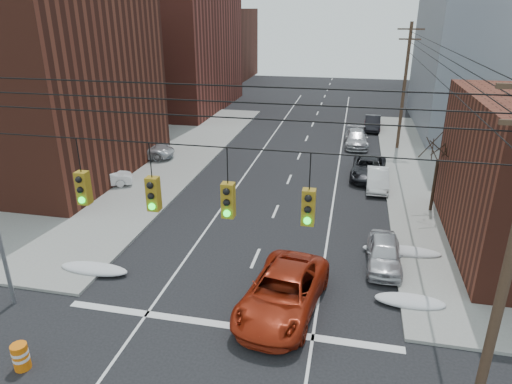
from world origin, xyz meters
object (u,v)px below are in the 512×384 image
at_px(parked_car_e, 372,123).
at_px(lot_car_b, 142,149).
at_px(red_pickup, 283,293).
at_px(construction_barrel, 21,356).
at_px(lot_car_a, 105,177).
at_px(parked_car_f, 372,123).
at_px(parked_car_d, 356,138).
at_px(parked_car_b, 377,179).
at_px(lot_car_c, 76,154).
at_px(parked_car_c, 368,168).
at_px(lot_car_d, 96,140).
at_px(parked_car_a, 384,253).

height_order(parked_car_e, lot_car_b, lot_car_b).
xyz_separation_m(red_pickup, construction_barrel, (-8.55, -5.33, -0.35)).
bearing_deg(lot_car_a, construction_barrel, 176.23).
bearing_deg(parked_car_f, parked_car_d, -101.82).
bearing_deg(parked_car_b, construction_barrel, -121.44).
xyz_separation_m(red_pickup, parked_car_e, (4.35, 33.21, -0.17)).
relative_size(parked_car_b, lot_car_c, 1.00).
bearing_deg(parked_car_e, construction_barrel, -107.90).
distance_m(parked_car_d, construction_barrel, 33.54).
relative_size(parked_car_e, lot_car_b, 0.77).
bearing_deg(lot_car_a, lot_car_b, -21.85).
distance_m(parked_car_c, parked_car_d, 8.62).
xyz_separation_m(red_pickup, lot_car_a, (-14.73, 11.53, -0.10)).
bearing_deg(lot_car_d, construction_barrel, -140.61).
xyz_separation_m(parked_car_d, lot_car_d, (-23.20, -5.97, 0.15)).
bearing_deg(parked_car_e, parked_car_b, -89.39).
xyz_separation_m(parked_car_e, construction_barrel, (-12.90, -38.54, -0.18)).
distance_m(parked_car_b, lot_car_d, 25.26).
bearing_deg(lot_car_c, lot_car_d, 24.19).
height_order(red_pickup, lot_car_d, red_pickup).
xyz_separation_m(lot_car_d, construction_barrel, (11.90, -25.60, -0.36)).
relative_size(parked_car_e, lot_car_c, 0.97).
bearing_deg(parked_car_a, parked_car_d, 94.49).
bearing_deg(parked_car_c, construction_barrel, -114.47).
bearing_deg(parked_car_b, parked_car_f, 90.34).
bearing_deg(parked_car_f, lot_car_b, -141.09).
height_order(parked_car_b, construction_barrel, parked_car_b).
height_order(red_pickup, parked_car_e, red_pickup).
bearing_deg(parked_car_b, red_pickup, -105.35).
distance_m(parked_car_c, lot_car_d, 24.34).
xyz_separation_m(parked_car_c, parked_car_f, (0.60, 15.20, -0.01)).
bearing_deg(red_pickup, parked_car_e, 90.49).
relative_size(lot_car_b, construction_barrel, 5.28).
distance_m(parked_car_d, parked_car_f, 6.82).
height_order(parked_car_d, lot_car_c, parked_car_d).
distance_m(parked_car_a, parked_car_c, 13.06).
distance_m(lot_car_a, construction_barrel, 17.95).
relative_size(parked_car_a, lot_car_d, 0.97).
bearing_deg(parked_car_c, lot_car_a, -157.91).
distance_m(red_pickup, lot_car_c, 25.69).
xyz_separation_m(parked_car_a, parked_car_e, (0.00, 28.57, -0.01)).
distance_m(red_pickup, parked_car_b, 16.09).
relative_size(red_pickup, lot_car_b, 1.17).
bearing_deg(lot_car_d, lot_car_b, -95.91).
relative_size(lot_car_a, construction_barrel, 3.74).
distance_m(parked_car_a, lot_car_b, 23.62).
bearing_deg(lot_car_c, parked_car_f, -38.39).
bearing_deg(red_pickup, parked_car_b, 82.26).
bearing_deg(construction_barrel, parked_car_d, 70.31).
distance_m(red_pickup, lot_car_a, 18.70).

